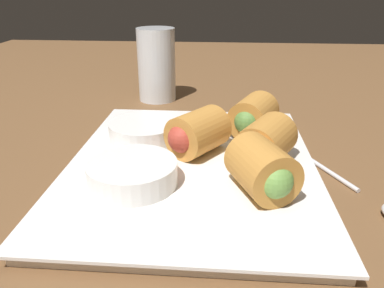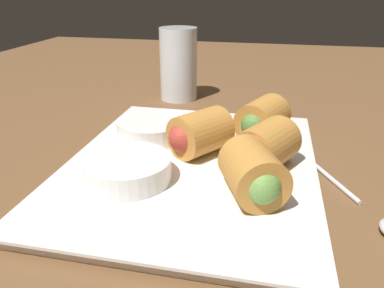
{
  "view_description": "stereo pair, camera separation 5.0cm",
  "coord_description": "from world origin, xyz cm",
  "px_view_note": "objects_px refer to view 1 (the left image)",
  "views": [
    {
      "loc": [
        -40.23,
        -3.97,
        22.0
      ],
      "look_at": [
        -3.24,
        -1.09,
        5.49
      ],
      "focal_mm": 35.0,
      "sensor_mm": 36.0,
      "label": 1
    },
    {
      "loc": [
        -39.5,
        -8.92,
        22.0
      ],
      "look_at": [
        -3.24,
        -1.09,
        5.49
      ],
      "focal_mm": 35.0,
      "sensor_mm": 36.0,
      "label": 2
    }
  ],
  "objects_px": {
    "dipping_bowl_far": "(133,172)",
    "serving_plate": "(192,166)",
    "dipping_bowl_near": "(145,130)",
    "drinking_glass": "(157,65)",
    "spoon": "(384,204)"
  },
  "relations": [
    {
      "from": "serving_plate",
      "to": "dipping_bowl_near",
      "type": "xyz_separation_m",
      "value": [
        0.05,
        0.06,
        0.02
      ]
    },
    {
      "from": "serving_plate",
      "to": "drinking_glass",
      "type": "bearing_deg",
      "value": 16.94
    },
    {
      "from": "dipping_bowl_near",
      "to": "serving_plate",
      "type": "bearing_deg",
      "value": -130.44
    },
    {
      "from": "dipping_bowl_near",
      "to": "drinking_glass",
      "type": "relative_size",
      "value": 0.71
    },
    {
      "from": "serving_plate",
      "to": "drinking_glass",
      "type": "xyz_separation_m",
      "value": [
        0.27,
        0.08,
        0.05
      ]
    },
    {
      "from": "dipping_bowl_far",
      "to": "drinking_glass",
      "type": "xyz_separation_m",
      "value": [
        0.33,
        0.03,
        0.03
      ]
    },
    {
      "from": "dipping_bowl_far",
      "to": "drinking_glass",
      "type": "height_order",
      "value": "drinking_glass"
    },
    {
      "from": "dipping_bowl_far",
      "to": "spoon",
      "type": "relative_size",
      "value": 0.52
    },
    {
      "from": "dipping_bowl_far",
      "to": "serving_plate",
      "type": "bearing_deg",
      "value": -44.13
    },
    {
      "from": "dipping_bowl_near",
      "to": "spoon",
      "type": "distance_m",
      "value": 0.27
    },
    {
      "from": "dipping_bowl_near",
      "to": "spoon",
      "type": "xyz_separation_m",
      "value": [
        -0.11,
        -0.25,
        -0.02
      ]
    },
    {
      "from": "spoon",
      "to": "drinking_glass",
      "type": "relative_size",
      "value": 1.38
    },
    {
      "from": "dipping_bowl_near",
      "to": "dipping_bowl_far",
      "type": "height_order",
      "value": "same"
    },
    {
      "from": "dipping_bowl_near",
      "to": "spoon",
      "type": "height_order",
      "value": "dipping_bowl_near"
    },
    {
      "from": "dipping_bowl_near",
      "to": "drinking_glass",
      "type": "xyz_separation_m",
      "value": [
        0.22,
        0.02,
        0.03
      ]
    }
  ]
}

